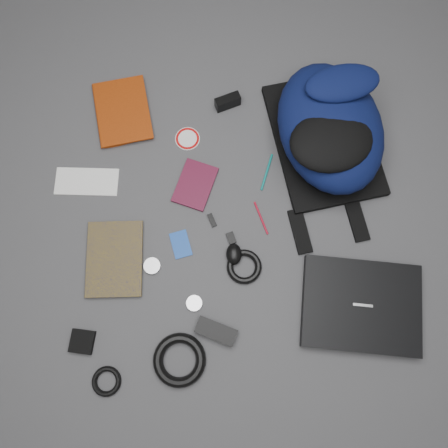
{
  "coord_description": "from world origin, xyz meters",
  "views": [
    {
      "loc": [
        -0.0,
        -0.35,
        1.43
      ],
      "look_at": [
        0.0,
        0.0,
        0.02
      ],
      "focal_mm": 35.0,
      "sensor_mm": 36.0,
      "label": 1
    }
  ],
  "objects_px": {
    "compact_camera": "(228,102)",
    "dvd_case": "(195,185)",
    "comic_book": "(87,260)",
    "mouse": "(234,254)",
    "laptop": "(361,306)",
    "pouch": "(82,341)",
    "backpack": "(330,127)",
    "textbook_red": "(96,117)",
    "power_brick": "(216,331)"
  },
  "relations": [
    {
      "from": "comic_book",
      "to": "pouch",
      "type": "distance_m",
      "value": 0.26
    },
    {
      "from": "textbook_red",
      "to": "compact_camera",
      "type": "relative_size",
      "value": 2.8
    },
    {
      "from": "textbook_red",
      "to": "power_brick",
      "type": "height_order",
      "value": "power_brick"
    },
    {
      "from": "textbook_red",
      "to": "pouch",
      "type": "relative_size",
      "value": 3.5
    },
    {
      "from": "laptop",
      "to": "dvd_case",
      "type": "relative_size",
      "value": 2.26
    },
    {
      "from": "laptop",
      "to": "compact_camera",
      "type": "relative_size",
      "value": 4.12
    },
    {
      "from": "comic_book",
      "to": "compact_camera",
      "type": "height_order",
      "value": "compact_camera"
    },
    {
      "from": "mouse",
      "to": "comic_book",
      "type": "bearing_deg",
      "value": -179.44
    },
    {
      "from": "dvd_case",
      "to": "compact_camera",
      "type": "height_order",
      "value": "compact_camera"
    },
    {
      "from": "comic_book",
      "to": "mouse",
      "type": "relative_size",
      "value": 3.51
    },
    {
      "from": "dvd_case",
      "to": "mouse",
      "type": "xyz_separation_m",
      "value": [
        0.13,
        -0.24,
        0.01
      ]
    },
    {
      "from": "comic_book",
      "to": "dvd_case",
      "type": "distance_m",
      "value": 0.44
    },
    {
      "from": "textbook_red",
      "to": "comic_book",
      "type": "xyz_separation_m",
      "value": [
        0.0,
        -0.51,
        -0.0
      ]
    },
    {
      "from": "comic_book",
      "to": "compact_camera",
      "type": "relative_size",
      "value": 2.79
    },
    {
      "from": "compact_camera",
      "to": "pouch",
      "type": "distance_m",
      "value": 0.95
    },
    {
      "from": "compact_camera",
      "to": "comic_book",
      "type": "bearing_deg",
      "value": -151.08
    },
    {
      "from": "backpack",
      "to": "power_brick",
      "type": "bearing_deg",
      "value": -132.02
    },
    {
      "from": "comic_book",
      "to": "power_brick",
      "type": "bearing_deg",
      "value": -29.64
    },
    {
      "from": "laptop",
      "to": "dvd_case",
      "type": "bearing_deg",
      "value": 148.28
    },
    {
      "from": "laptop",
      "to": "compact_camera",
      "type": "distance_m",
      "value": 0.83
    },
    {
      "from": "laptop",
      "to": "power_brick",
      "type": "relative_size",
      "value": 2.91
    },
    {
      "from": "laptop",
      "to": "compact_camera",
      "type": "xyz_separation_m",
      "value": [
        -0.42,
        0.72,
        0.01
      ]
    },
    {
      "from": "dvd_case",
      "to": "power_brick",
      "type": "bearing_deg",
      "value": -62.3
    },
    {
      "from": "dvd_case",
      "to": "pouch",
      "type": "height_order",
      "value": "pouch"
    },
    {
      "from": "comic_book",
      "to": "pouch",
      "type": "relative_size",
      "value": 3.48
    },
    {
      "from": "dvd_case",
      "to": "power_brick",
      "type": "xyz_separation_m",
      "value": [
        0.07,
        -0.49,
        0.01
      ]
    },
    {
      "from": "comic_book",
      "to": "compact_camera",
      "type": "distance_m",
      "value": 0.73
    },
    {
      "from": "laptop",
      "to": "dvd_case",
      "type": "distance_m",
      "value": 0.68
    },
    {
      "from": "dvd_case",
      "to": "mouse",
      "type": "distance_m",
      "value": 0.28
    },
    {
      "from": "dvd_case",
      "to": "textbook_red",
      "type": "bearing_deg",
      "value": 163.51
    },
    {
      "from": "pouch",
      "to": "laptop",
      "type": "bearing_deg",
      "value": 7.06
    },
    {
      "from": "comic_book",
      "to": "mouse",
      "type": "distance_m",
      "value": 0.48
    },
    {
      "from": "backpack",
      "to": "compact_camera",
      "type": "height_order",
      "value": "backpack"
    },
    {
      "from": "backpack",
      "to": "pouch",
      "type": "distance_m",
      "value": 1.06
    },
    {
      "from": "backpack",
      "to": "dvd_case",
      "type": "xyz_separation_m",
      "value": [
        -0.45,
        -0.16,
        -0.1
      ]
    },
    {
      "from": "textbook_red",
      "to": "pouch",
      "type": "height_order",
      "value": "textbook_red"
    },
    {
      "from": "compact_camera",
      "to": "pouch",
      "type": "bearing_deg",
      "value": -140.77
    },
    {
      "from": "backpack",
      "to": "compact_camera",
      "type": "distance_m",
      "value": 0.38
    },
    {
      "from": "power_brick",
      "to": "backpack",
      "type": "bearing_deg",
      "value": 81.29
    },
    {
      "from": "power_brick",
      "to": "mouse",
      "type": "bearing_deg",
      "value": 98.0
    },
    {
      "from": "mouse",
      "to": "power_brick",
      "type": "xyz_separation_m",
      "value": [
        -0.06,
        -0.25,
        -0.0
      ]
    },
    {
      "from": "compact_camera",
      "to": "pouch",
      "type": "xyz_separation_m",
      "value": [
        -0.46,
        -0.83,
        -0.02
      ]
    },
    {
      "from": "mouse",
      "to": "power_brick",
      "type": "distance_m",
      "value": 0.25
    },
    {
      "from": "textbook_red",
      "to": "power_brick",
      "type": "distance_m",
      "value": 0.86
    },
    {
      "from": "backpack",
      "to": "textbook_red",
      "type": "distance_m",
      "value": 0.82
    },
    {
      "from": "laptop",
      "to": "dvd_case",
      "type": "height_order",
      "value": "laptop"
    },
    {
      "from": "compact_camera",
      "to": "dvd_case",
      "type": "bearing_deg",
      "value": -131.95
    },
    {
      "from": "backpack",
      "to": "power_brick",
      "type": "height_order",
      "value": "backpack"
    },
    {
      "from": "compact_camera",
      "to": "power_brick",
      "type": "xyz_separation_m",
      "value": [
        -0.04,
        -0.79,
        -0.01
      ]
    },
    {
      "from": "mouse",
      "to": "pouch",
      "type": "relative_size",
      "value": 0.99
    }
  ]
}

